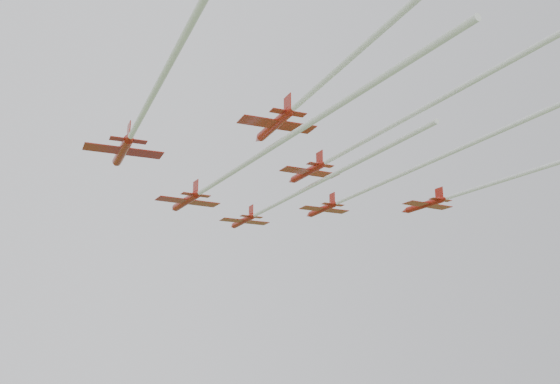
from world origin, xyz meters
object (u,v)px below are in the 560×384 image
object	(u,v)px
jet_row3_right	(509,178)
jet_row4_left	(325,81)
jet_row3_mid	(381,132)
jet_row2_right	(390,180)
jet_lead	(279,203)
jet_row3_left	(141,116)
jet_row2_left	(231,173)

from	to	relation	value
jet_row3_right	jet_row4_left	size ratio (longest dim) A/B	1.14
jet_row3_right	jet_row3_mid	bearing A→B (deg)	-173.40
jet_row2_right	jet_lead	bearing A→B (deg)	118.00
jet_row3_mid	jet_row2_right	bearing A→B (deg)	50.62
jet_lead	jet_row3_mid	bearing A→B (deg)	-91.35
jet_row3_mid	jet_row4_left	distance (m)	13.37
jet_row3_mid	jet_row3_left	bearing A→B (deg)	167.94
jet_lead	jet_row2_right	world-z (taller)	jet_row2_right
jet_lead	jet_row3_right	world-z (taller)	jet_row3_right
jet_row2_left	jet_row4_left	world-z (taller)	jet_row4_left
jet_row2_right	jet_row3_right	world-z (taller)	jet_row2_right
jet_row3_right	jet_row4_left	bearing A→B (deg)	-165.19
jet_row2_right	jet_row4_left	bearing A→B (deg)	-137.40
jet_row3_left	jet_lead	bearing A→B (deg)	43.58
jet_lead	jet_row4_left	distance (m)	37.16
jet_row3_left	jet_row3_right	distance (m)	48.76
jet_row2_right	jet_row2_left	bearing A→B (deg)	167.83
jet_lead	jet_row3_mid	world-z (taller)	jet_row3_mid
jet_row3_left	jet_row3_mid	distance (m)	26.36
jet_row3_right	jet_row2_right	bearing A→B (deg)	147.81
jet_row2_right	jet_row4_left	distance (m)	27.80
jet_lead	jet_row2_right	size ratio (longest dim) A/B	0.85
jet_row2_left	jet_row3_mid	size ratio (longest dim) A/B	1.02
jet_lead	jet_row4_left	xyz separation A→B (m)	(-7.63, -36.27, 2.62)
jet_row2_left	jet_row3_left	bearing A→B (deg)	-145.00
jet_lead	jet_row3_left	distance (m)	34.91
jet_row2_right	jet_row3_right	distance (m)	15.67
jet_row3_left	jet_row2_left	bearing A→B (deg)	40.62
jet_row2_left	jet_row3_left	xyz separation A→B (m)	(-12.72, -12.57, 1.12)
jet_row3_left	jet_row3_mid	xyz separation A→B (m)	(26.26, -2.10, 0.77)
jet_row2_right	jet_row3_mid	distance (m)	14.82
jet_row3_mid	jet_row4_left	xyz separation A→B (m)	(-10.37, -8.40, 0.90)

